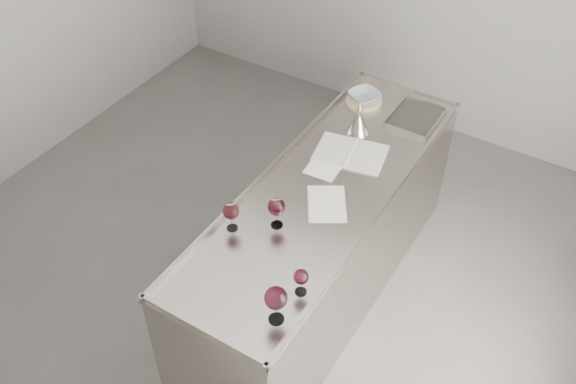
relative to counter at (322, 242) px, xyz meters
The scene contains 12 objects.
room_shell 1.10m from the counter, 148.97° to the right, with size 4.54×5.04×2.84m.
counter is the anchor object (origin of this frame).
wine_glass_left 0.86m from the counter, 116.31° to the right, with size 0.09×0.09×0.18m.
wine_glass_middle 0.73m from the counter, 100.99° to the right, with size 0.10×0.10×0.19m.
wine_glass_right 1.16m from the counter, 74.61° to the right, with size 0.11×0.11×0.22m.
wine_glass_small 0.98m from the counter, 69.61° to the right, with size 0.08×0.08×0.16m.
notebook 0.60m from the counter, 93.58° to the left, with size 0.48×0.38×0.02m.
loose_paper_top 0.49m from the counter, 56.80° to the right, with size 0.22×0.31×0.00m, color white.
loose_paper_under 0.52m from the counter, 117.20° to the left, with size 0.20×0.28×0.00m, color white.
trivet 1.06m from the counter, 102.91° to the left, with size 0.25×0.25×0.02m, color #C9BE82.
ceramic_bowl 1.08m from the counter, 102.91° to the left, with size 0.20×0.20×0.05m, color #99AAB2.
wine_funnel 0.80m from the counter, 98.45° to the left, with size 0.15×0.15×0.22m.
Camera 1 is at (1.79, -2.19, 3.48)m, focal length 40.00 mm.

